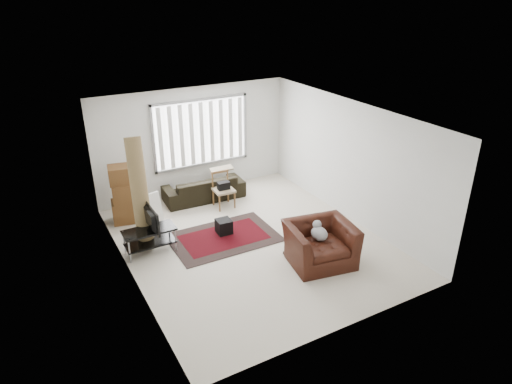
% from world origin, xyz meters
% --- Properties ---
extents(room, '(6.00, 6.02, 2.71)m').
position_xyz_m(room, '(0.03, 0.51, 1.76)').
color(room, beige).
rests_on(room, ground).
extents(persian_rug, '(2.24, 1.51, 0.02)m').
position_xyz_m(persian_rug, '(-0.43, 0.44, 0.01)').
color(persian_rug, black).
rests_on(persian_rug, ground).
extents(tv_stand, '(1.03, 0.46, 0.52)m').
position_xyz_m(tv_stand, '(-1.95, 0.65, 0.37)').
color(tv_stand, black).
rests_on(tv_stand, ground).
extents(tv, '(0.11, 0.84, 0.48)m').
position_xyz_m(tv, '(-1.95, 0.65, 0.76)').
color(tv, black).
rests_on(tv, tv_stand).
extents(subwoofer, '(0.33, 0.33, 0.31)m').
position_xyz_m(subwoofer, '(-0.34, 0.61, 0.17)').
color(subwoofer, black).
rests_on(subwoofer, persian_rug).
extents(moving_boxes, '(0.62, 0.58, 1.32)m').
position_xyz_m(moving_boxes, '(-2.05, 2.23, 0.62)').
color(moving_boxes, brown).
rests_on(moving_boxes, ground).
extents(white_flatpack, '(0.59, 0.35, 0.71)m').
position_xyz_m(white_flatpack, '(-1.59, 1.80, 0.36)').
color(white_flatpack, silver).
rests_on(white_flatpack, ground).
extents(rolled_rug, '(0.47, 0.92, 2.24)m').
position_xyz_m(rolled_rug, '(-1.93, 1.11, 1.12)').
color(rolled_rug, brown).
rests_on(rolled_rug, ground).
extents(sofa, '(2.03, 0.96, 0.76)m').
position_xyz_m(sofa, '(-0.01, 2.45, 0.38)').
color(sofa, black).
rests_on(sofa, ground).
extents(side_chair, '(0.48, 0.48, 0.87)m').
position_xyz_m(side_chair, '(0.23, 1.82, 0.48)').
color(side_chair, '#8A785A').
rests_on(side_chair, ground).
extents(armchair, '(1.41, 1.28, 0.91)m').
position_xyz_m(armchair, '(0.79, -1.29, 0.46)').
color(armchair, black).
rests_on(armchair, ground).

